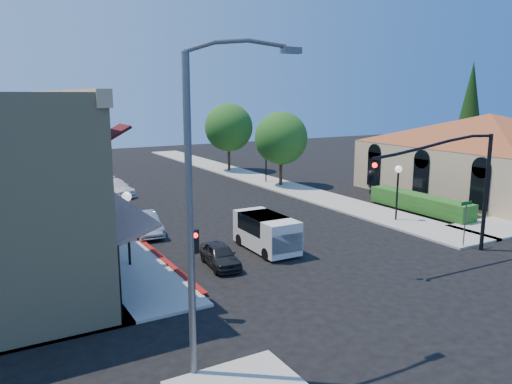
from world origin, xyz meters
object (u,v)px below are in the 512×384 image
parked_car_c (116,188)px  lamppost_right_far (266,153)px  street_tree_a (281,138)px  street_tree_b (229,127)px  parked_car_a (220,255)px  signal_mast_arm (460,175)px  cobra_streetlight (201,195)px  lamppost_left_far (72,170)px  lamppost_right_near (398,179)px  parked_car_d (90,184)px  parked_car_b (145,224)px  conifer_far (470,110)px  street_name_sign (466,216)px  secondary_signal (194,257)px  lamppost_left_near (127,210)px  white_van (267,231)px

parked_car_c → lamppost_right_far: bearing=-12.3°
street_tree_a → street_tree_b: bearing=90.0°
lamppost_right_far → parked_car_a: 22.49m
signal_mast_arm → cobra_streetlight: bearing=-166.9°
cobra_streetlight → parked_car_a: cobra_streetlight is taller
street_tree_a → cobra_streetlight: size_ratio=0.70×
lamppost_left_far → lamppost_right_near: size_ratio=1.00×
parked_car_d → parked_car_b: bearing=-88.8°
conifer_far → parked_car_a: 35.41m
street_tree_b → street_name_sign: street_tree_b is taller
lamppost_left_far → secondary_signal: bearing=-88.6°
street_tree_a → lamppost_left_near: street_tree_a is taller
lamppost_right_far → parked_car_c: lamppost_right_far is taller
street_tree_b → parked_car_b: (-15.00, -19.00, -3.90)m
white_van → conifer_far: bearing=20.4°
conifer_far → lamppost_right_far: (-19.50, 6.00, -3.62)m
street_tree_a → secondary_signal: size_ratio=1.95×
street_name_sign → white_van: bearing=152.4°
lamppost_left_near → parked_car_c: (3.70, 17.00, -2.09)m
lamppost_left_far → parked_car_a: bearing=-77.0°
street_tree_a → signal_mast_arm: street_tree_a is taller
street_tree_b → lamppost_left_far: bearing=-150.0°
street_tree_b → parked_car_a: bearing=-117.6°
secondary_signal → parked_car_d: (1.80, 26.41, -1.71)m
cobra_streetlight → street_tree_b: bearing=62.2°
signal_mast_arm → lamppost_right_near: bearing=67.9°
cobra_streetlight → parked_car_c: size_ratio=2.09×
lamppost_right_far → lamppost_left_far: bearing=-173.3°
secondary_signal → cobra_streetlight: cobra_streetlight is taller
street_tree_b → lamppost_right_far: bearing=-92.1°
street_tree_a → parked_car_a: (-13.60, -16.00, -3.65)m
parked_car_b → street_tree_a: bearing=34.9°
street_tree_b → lamppost_left_far: street_tree_b is taller
secondary_signal → cobra_streetlight: size_ratio=0.36×
secondary_signal → parked_car_b: bearing=81.2°
street_tree_a → lamppost_left_near: 22.30m
secondary_signal → signal_mast_arm: bearing=0.4°
street_tree_a → lamppost_left_far: 17.36m
lamppost_left_near → white_van: lamppost_left_near is taller
conifer_far → parked_car_a: conifer_far is taller
parked_car_c → parked_car_b: bearing=-104.6°
street_name_sign → lamppost_left_near: (-16.00, 5.80, 1.04)m
parked_car_a → parked_car_d: 21.86m
street_tree_b → parked_car_a: (-13.60, -26.00, -4.00)m
signal_mast_arm → parked_car_a: size_ratio=2.52×
street_tree_a → lamppost_left_far: bearing=180.0°
signal_mast_arm → cobra_streetlight: size_ratio=0.86×
lamppost_right_near → parked_car_c: 21.69m
lamppost_right_near → secondary_signal: bearing=-158.2°
signal_mast_arm → white_van: signal_mast_arm is taller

